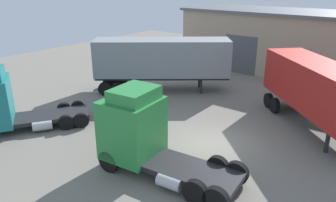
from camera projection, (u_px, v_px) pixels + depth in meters
The scene contains 5 objects.
ground_plane at pixel (211, 143), 18.20m from camera, with size 60.00×60.00×0.00m, color slate.
warehouse_building at pixel (310, 44), 30.12m from camera, with size 24.31×7.48×5.79m.
container_trailer_orange at pixel (161, 59), 25.79m from camera, with size 9.81×8.50×4.17m.
container_trailer_blue at pixel (319, 90), 18.87m from camera, with size 8.57×8.49×4.04m.
tractor_unit_green at pixel (142, 133), 15.20m from camera, with size 6.83×3.17×3.98m.
Camera 1 is at (8.02, -14.29, 8.60)m, focal length 35.00 mm.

